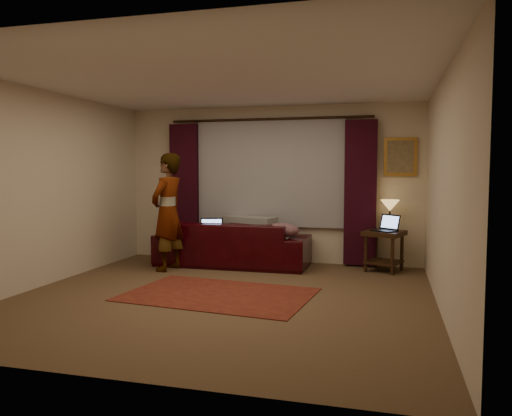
{
  "coord_description": "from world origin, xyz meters",
  "views": [
    {
      "loc": [
        1.93,
        -5.68,
        1.54
      ],
      "look_at": [
        0.1,
        1.2,
        1.0
      ],
      "focal_mm": 35.0,
      "sensor_mm": 36.0,
      "label": 1
    }
  ],
  "objects_px": {
    "laptop_table": "(384,223)",
    "person": "(168,212)",
    "end_table": "(384,251)",
    "sofa": "(233,235)",
    "tiffany_lamp": "(390,215)",
    "laptop_sofa": "(212,227)"
  },
  "relations": [
    {
      "from": "laptop_sofa",
      "to": "tiffany_lamp",
      "type": "distance_m",
      "value": 2.8
    },
    {
      "from": "tiffany_lamp",
      "to": "laptop_sofa",
      "type": "bearing_deg",
      "value": -170.71
    },
    {
      "from": "tiffany_lamp",
      "to": "sofa",
      "type": "bearing_deg",
      "value": -173.08
    },
    {
      "from": "tiffany_lamp",
      "to": "laptop_table",
      "type": "height_order",
      "value": "tiffany_lamp"
    },
    {
      "from": "sofa",
      "to": "tiffany_lamp",
      "type": "height_order",
      "value": "tiffany_lamp"
    },
    {
      "from": "laptop_sofa",
      "to": "tiffany_lamp",
      "type": "xyz_separation_m",
      "value": [
        2.76,
        0.45,
        0.23
      ]
    },
    {
      "from": "tiffany_lamp",
      "to": "laptop_table",
      "type": "bearing_deg",
      "value": -107.73
    },
    {
      "from": "laptop_sofa",
      "to": "end_table",
      "type": "xyz_separation_m",
      "value": [
        2.68,
        0.28,
        -0.32
      ]
    },
    {
      "from": "end_table",
      "to": "person",
      "type": "relative_size",
      "value": 0.35
    },
    {
      "from": "tiffany_lamp",
      "to": "person",
      "type": "relative_size",
      "value": 0.26
    },
    {
      "from": "end_table",
      "to": "laptop_table",
      "type": "bearing_deg",
      "value": -89.97
    },
    {
      "from": "sofa",
      "to": "laptop_sofa",
      "type": "bearing_deg",
      "value": 26.36
    },
    {
      "from": "sofa",
      "to": "laptop_sofa",
      "type": "height_order",
      "value": "sofa"
    },
    {
      "from": "sofa",
      "to": "end_table",
      "type": "height_order",
      "value": "sofa"
    },
    {
      "from": "laptop_sofa",
      "to": "laptop_table",
      "type": "bearing_deg",
      "value": -13.44
    },
    {
      "from": "sofa",
      "to": "end_table",
      "type": "xyz_separation_m",
      "value": [
        2.38,
        0.13,
        -0.18
      ]
    },
    {
      "from": "laptop_table",
      "to": "person",
      "type": "xyz_separation_m",
      "value": [
        -3.22,
        -0.7,
        0.15
      ]
    },
    {
      "from": "tiffany_lamp",
      "to": "end_table",
      "type": "bearing_deg",
      "value": -113.63
    },
    {
      "from": "end_table",
      "to": "tiffany_lamp",
      "type": "distance_m",
      "value": 0.57
    },
    {
      "from": "laptop_sofa",
      "to": "end_table",
      "type": "height_order",
      "value": "laptop_sofa"
    },
    {
      "from": "end_table",
      "to": "person",
      "type": "bearing_deg",
      "value": -166.72
    },
    {
      "from": "sofa",
      "to": "tiffany_lamp",
      "type": "distance_m",
      "value": 2.49
    }
  ]
}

